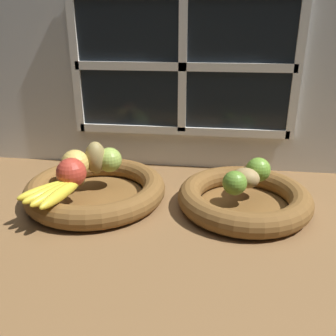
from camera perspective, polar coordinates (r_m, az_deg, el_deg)
The scene contains 13 objects.
ground_plane at distance 90.00cm, azimuth 0.36°, elevation -7.18°, with size 140.00×90.00×3.00cm, color brown.
back_wall at distance 109.25cm, azimuth 2.42°, elevation 14.31°, with size 140.00×4.60×55.00cm.
fruit_bowl_left at distance 94.18cm, azimuth -11.42°, elevation -3.41°, with size 35.86×35.86×5.70cm.
fruit_bowl_right at distance 89.83cm, azimuth 12.00°, elevation -4.75°, with size 32.45×32.45×5.70cm.
apple_golden_left at distance 94.18cm, azimuth -14.56°, elevation 0.68°, with size 7.18×7.18×7.18cm, color #DBB756.
apple_red_front at distance 88.57cm, azimuth -15.15°, elevation -0.73°, with size 7.21×7.21×7.21cm, color #B73828.
apple_green_back at distance 95.92cm, azimuth -9.31°, elevation 1.30°, with size 6.56×6.56×6.56cm, color #99B74C.
pear_brown at distance 94.95cm, azimuth -11.46°, elevation 1.62°, with size 5.26×5.57×8.68cm, color olive.
banana_bunch_front at distance 85.15cm, azimuth -17.42°, elevation -3.54°, with size 12.41×16.36×2.82cm.
potato_large at distance 87.57cm, azimuth 12.27°, elevation -1.56°, with size 6.62×5.55×4.84cm, color #A38451.
potato_back at distance 92.24cm, azimuth 13.41°, elevation -0.52°, with size 7.81×4.59×4.61cm, color tan.
lime_near at distance 83.33cm, azimuth 10.57°, elevation -2.35°, with size 5.66×5.66×5.66cm, color olive.
lime_far at distance 91.57cm, azimuth 14.17°, elevation -0.26°, with size 6.10×6.10×6.10cm, color #6B9E33.
Camera 1 is at (9.81, -78.10, 42.14)cm, focal length 38.27 mm.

